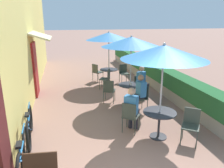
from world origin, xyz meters
TOP-DOWN VIEW (x-y plane):
  - cafe_facade_wall at (-2.54, 6.61)m, footprint 0.98×13.49m
  - planter_hedge at (2.75, 6.65)m, footprint 0.60×12.49m
  - patio_table_near at (1.00, 1.83)m, footprint 0.84×0.84m
  - patio_umbrella_near at (1.00, 1.83)m, footprint 2.04×2.04m
  - cafe_chair_near_left at (0.34, 2.23)m, footprint 0.56×0.56m
  - seated_patron_near_left at (0.41, 2.32)m, footprint 0.50×0.51m
  - cafe_chair_near_right at (1.65, 1.44)m, footprint 0.56×0.56m
  - patio_table_mid at (0.99, 4.29)m, footprint 0.84×0.84m
  - patio_umbrella_mid at (0.99, 4.29)m, footprint 2.04×2.04m
  - cafe_chair_mid_left at (1.18, 3.55)m, footprint 0.46×0.46m
  - seated_patron_mid_left at (1.07, 3.53)m, footprint 0.44×0.38m
  - cafe_chair_mid_right at (1.53, 4.82)m, footprint 0.56×0.56m
  - seated_patron_mid_right at (1.60, 4.73)m, footprint 0.50×0.51m
  - cafe_chair_mid_back at (0.25, 4.49)m, footprint 0.52×0.52m
  - coffee_cup_mid at (0.99, 4.19)m, footprint 0.07×0.07m
  - patio_table_far at (0.76, 6.85)m, footprint 0.84×0.84m
  - patio_umbrella_far at (0.76, 6.85)m, footprint 2.04×2.04m
  - cafe_chair_far_left at (0.27, 7.43)m, footprint 0.55×0.55m
  - cafe_chair_far_right at (0.49, 6.13)m, footprint 0.54×0.54m
  - cafe_chair_far_back at (1.51, 6.97)m, footprint 0.43×0.43m
  - bicycle_leaning at (-2.20, 1.19)m, footprint 0.16×1.72m
  - bicycle_second at (-2.23, 2.46)m, footprint 0.20×1.75m

SIDE VIEW (x-z plane):
  - bicycle_leaning at x=-2.20m, z-range -0.03..0.77m
  - bicycle_second at x=-2.23m, z-range -0.03..0.80m
  - cafe_chair_near_left at x=0.34m, z-range 0.08..0.95m
  - cafe_chair_near_right at x=1.65m, z-range 0.08..0.95m
  - cafe_chair_mid_left at x=1.18m, z-range 0.08..0.95m
  - cafe_chair_mid_right at x=1.53m, z-range 0.08..0.95m
  - cafe_chair_mid_back at x=0.25m, z-range 0.08..0.95m
  - cafe_chair_far_left at x=0.27m, z-range 0.08..0.95m
  - cafe_chair_far_right at x=0.49m, z-range 0.08..0.95m
  - cafe_chair_far_back at x=1.51m, z-range 0.08..0.95m
  - patio_table_near at x=1.00m, z-range 0.18..0.89m
  - patio_table_mid at x=0.99m, z-range 0.18..0.89m
  - patio_table_far at x=0.76m, z-range 0.18..0.89m
  - planter_hedge at x=2.75m, z-range 0.03..1.04m
  - seated_patron_near_left at x=0.41m, z-range 0.06..1.31m
  - seated_patron_mid_left at x=1.07m, z-range 0.06..1.31m
  - seated_patron_mid_right at x=1.60m, z-range 0.06..1.31m
  - coffee_cup_mid at x=0.99m, z-range 0.71..0.80m
  - cafe_facade_wall at x=-2.54m, z-range -0.01..4.19m
  - patio_umbrella_near at x=1.00m, z-range 1.00..3.44m
  - patio_umbrella_mid at x=0.99m, z-range 1.00..3.44m
  - patio_umbrella_far at x=0.76m, z-range 1.00..3.44m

